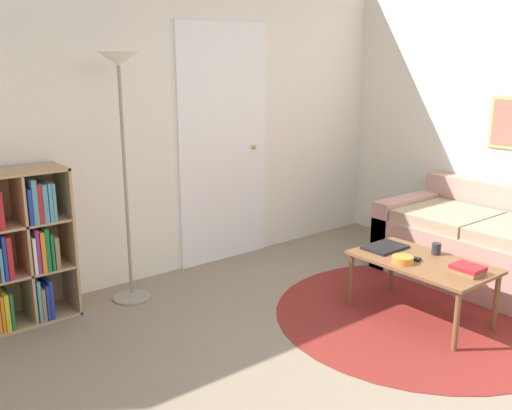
# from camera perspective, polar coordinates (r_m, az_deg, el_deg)

# --- Properties ---
(wall_back) EXTENTS (7.35, 0.11, 2.60)m
(wall_back) POSITION_cam_1_polar(r_m,az_deg,el_deg) (4.86, -7.03, 8.40)
(wall_back) COLOR silver
(wall_back) RESTS_ON ground_plane
(wall_right) EXTENTS (0.08, 5.75, 2.60)m
(wall_right) POSITION_cam_1_polar(r_m,az_deg,el_deg) (5.46, 21.63, 8.28)
(wall_right) COLOR silver
(wall_right) RESTS_ON ground_plane
(rug) EXTENTS (2.06, 2.06, 0.01)m
(rug) POSITION_cam_1_polar(r_m,az_deg,el_deg) (4.34, 15.99, -10.47)
(rug) COLOR maroon
(rug) RESTS_ON ground_plane
(floor_lamp) EXTENTS (0.29, 0.29, 1.84)m
(floor_lamp) POSITION_cam_1_polar(r_m,az_deg,el_deg) (4.19, -13.38, 9.88)
(floor_lamp) COLOR gray
(floor_lamp) RESTS_ON ground_plane
(couch) EXTENTS (0.92, 1.66, 0.75)m
(couch) POSITION_cam_1_polar(r_m,az_deg,el_deg) (5.06, 22.42, -3.99)
(couch) COLOR tan
(couch) RESTS_ON ground_plane
(coffee_table) EXTENTS (0.55, 0.96, 0.43)m
(coffee_table) POSITION_cam_1_polar(r_m,az_deg,el_deg) (4.17, 16.26, -5.91)
(coffee_table) COLOR brown
(coffee_table) RESTS_ON ground_plane
(laptop) EXTENTS (0.31, 0.22, 0.02)m
(laptop) POSITION_cam_1_polar(r_m,az_deg,el_deg) (4.33, 12.77, -4.14)
(laptop) COLOR black
(laptop) RESTS_ON coffee_table
(bowl) EXTENTS (0.15, 0.15, 0.05)m
(bowl) POSITION_cam_1_polar(r_m,az_deg,el_deg) (4.06, 14.45, -5.32)
(bowl) COLOR orange
(bowl) RESTS_ON coffee_table
(book_stack_on_table) EXTENTS (0.16, 0.20, 0.05)m
(book_stack_on_table) POSITION_cam_1_polar(r_m,az_deg,el_deg) (4.00, 20.38, -6.06)
(book_stack_on_table) COLOR olive
(book_stack_on_table) RESTS_ON coffee_table
(cup) EXTENTS (0.06, 0.06, 0.08)m
(cup) POSITION_cam_1_polar(r_m,az_deg,el_deg) (4.29, 17.59, -4.20)
(cup) COLOR #28282D
(cup) RESTS_ON coffee_table
(remote) EXTENTS (0.07, 0.18, 0.02)m
(remote) POSITION_cam_1_polar(r_m,az_deg,el_deg) (4.16, 14.99, -5.06)
(remote) COLOR black
(remote) RESTS_ON coffee_table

